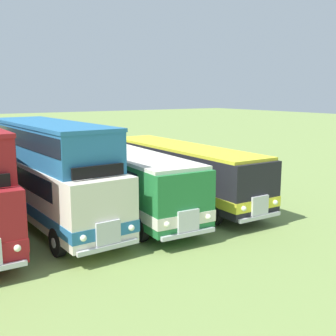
% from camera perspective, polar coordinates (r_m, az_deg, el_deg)
% --- Properties ---
extents(bus_seventh_in_row, '(2.94, 10.08, 4.49)m').
position_cam_1_polar(bus_seventh_in_row, '(18.52, -15.55, -0.27)').
color(bus_seventh_in_row, silver).
rests_on(bus_seventh_in_row, ground).
extents(bus_eighth_in_row, '(3.11, 10.68, 2.99)m').
position_cam_1_polar(bus_eighth_in_row, '(19.82, -5.55, -1.36)').
color(bus_eighth_in_row, '#237538').
rests_on(bus_eighth_in_row, ground).
extents(bus_ninth_in_row, '(2.74, 11.72, 2.99)m').
position_cam_1_polar(bus_ninth_in_row, '(22.16, 1.74, -0.06)').
color(bus_ninth_in_row, black).
rests_on(bus_ninth_in_row, ground).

